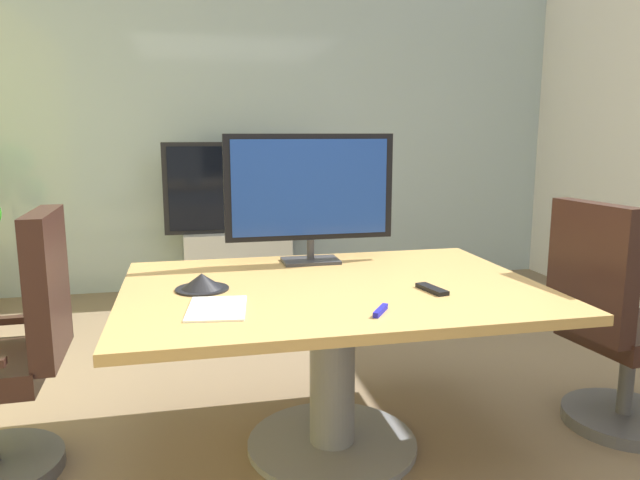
{
  "coord_description": "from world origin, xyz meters",
  "views": [
    {
      "loc": [
        -0.64,
        -2.09,
        1.4
      ],
      "look_at": [
        -0.05,
        0.55,
        0.9
      ],
      "focal_mm": 33.23,
      "sensor_mm": 36.0,
      "label": 1
    }
  ],
  "objects_px": {
    "office_chair_right": "(615,336)",
    "tv_monitor": "(310,191)",
    "wall_display_unit": "(238,244)",
    "office_chair_left": "(8,368)",
    "remote_control": "(432,289)",
    "conference_table": "(332,327)",
    "conference_phone": "(202,283)"
  },
  "relations": [
    {
      "from": "tv_monitor",
      "to": "wall_display_unit",
      "type": "xyz_separation_m",
      "value": [
        -0.19,
        2.17,
        -0.67
      ]
    },
    {
      "from": "office_chair_left",
      "to": "conference_phone",
      "type": "distance_m",
      "value": 0.85
    },
    {
      "from": "conference_phone",
      "to": "remote_control",
      "type": "xyz_separation_m",
      "value": [
        0.92,
        -0.23,
        -0.02
      ]
    },
    {
      "from": "conference_table",
      "to": "office_chair_right",
      "type": "xyz_separation_m",
      "value": [
        1.33,
        -0.12,
        -0.1
      ]
    },
    {
      "from": "conference_table",
      "to": "office_chair_right",
      "type": "bearing_deg",
      "value": -5.09
    },
    {
      "from": "tv_monitor",
      "to": "remote_control",
      "type": "relative_size",
      "value": 4.94
    },
    {
      "from": "office_chair_right",
      "to": "tv_monitor",
      "type": "height_order",
      "value": "tv_monitor"
    },
    {
      "from": "tv_monitor",
      "to": "remote_control",
      "type": "bearing_deg",
      "value": -59.96
    },
    {
      "from": "office_chair_left",
      "to": "office_chair_right",
      "type": "xyz_separation_m",
      "value": [
        2.66,
        -0.21,
        0.0
      ]
    },
    {
      "from": "office_chair_left",
      "to": "conference_phone",
      "type": "bearing_deg",
      "value": 84.57
    },
    {
      "from": "conference_table",
      "to": "conference_phone",
      "type": "height_order",
      "value": "conference_phone"
    },
    {
      "from": "conference_table",
      "to": "remote_control",
      "type": "xyz_separation_m",
      "value": [
        0.37,
        -0.19,
        0.2
      ]
    },
    {
      "from": "tv_monitor",
      "to": "conference_phone",
      "type": "bearing_deg",
      "value": -142.07
    },
    {
      "from": "conference_table",
      "to": "office_chair_left",
      "type": "height_order",
      "value": "office_chair_left"
    },
    {
      "from": "remote_control",
      "to": "office_chair_right",
      "type": "bearing_deg",
      "value": -7.88
    },
    {
      "from": "office_chair_right",
      "to": "office_chair_left",
      "type": "bearing_deg",
      "value": 78.78
    },
    {
      "from": "conference_phone",
      "to": "remote_control",
      "type": "distance_m",
      "value": 0.95
    },
    {
      "from": "conference_table",
      "to": "remote_control",
      "type": "height_order",
      "value": "remote_control"
    },
    {
      "from": "office_chair_right",
      "to": "tv_monitor",
      "type": "bearing_deg",
      "value": 59.67
    },
    {
      "from": "office_chair_right",
      "to": "conference_phone",
      "type": "xyz_separation_m",
      "value": [
        -1.88,
        0.16,
        0.33
      ]
    },
    {
      "from": "wall_display_unit",
      "to": "remote_control",
      "type": "distance_m",
      "value": 2.9
    },
    {
      "from": "wall_display_unit",
      "to": "office_chair_left",
      "type": "bearing_deg",
      "value": -114.0
    },
    {
      "from": "conference_table",
      "to": "conference_phone",
      "type": "xyz_separation_m",
      "value": [
        -0.55,
        0.04,
        0.22
      ]
    },
    {
      "from": "office_chair_left",
      "to": "remote_control",
      "type": "bearing_deg",
      "value": 78.98
    },
    {
      "from": "conference_table",
      "to": "tv_monitor",
      "type": "xyz_separation_m",
      "value": [
        -0.0,
        0.46,
        0.55
      ]
    },
    {
      "from": "conference_table",
      "to": "conference_phone",
      "type": "distance_m",
      "value": 0.59
    },
    {
      "from": "wall_display_unit",
      "to": "conference_phone",
      "type": "xyz_separation_m",
      "value": [
        -0.35,
        -2.59,
        0.34
      ]
    },
    {
      "from": "tv_monitor",
      "to": "remote_control",
      "type": "height_order",
      "value": "tv_monitor"
    },
    {
      "from": "office_chair_left",
      "to": "office_chair_right",
      "type": "height_order",
      "value": "same"
    },
    {
      "from": "wall_display_unit",
      "to": "conference_phone",
      "type": "relative_size",
      "value": 5.95
    },
    {
      "from": "conference_table",
      "to": "wall_display_unit",
      "type": "relative_size",
      "value": 1.35
    },
    {
      "from": "office_chair_left",
      "to": "office_chair_right",
      "type": "bearing_deg",
      "value": 83.83
    }
  ]
}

